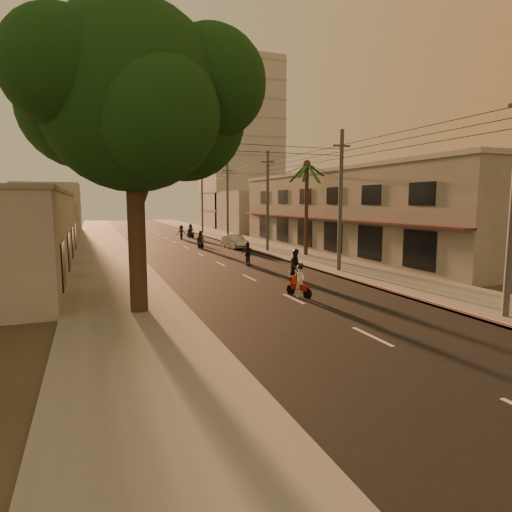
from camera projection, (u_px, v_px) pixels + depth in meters
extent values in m
plane|color=#383023|center=(314.00, 309.00, 18.14)|extent=(160.00, 160.00, 0.00)
cube|color=black|center=(201.00, 255.00, 36.63)|extent=(10.00, 140.00, 0.02)
cube|color=slate|center=(280.00, 250.00, 39.31)|extent=(5.00, 140.00, 0.12)
cube|color=slate|center=(108.00, 258.00, 33.94)|extent=(5.00, 140.00, 0.12)
cube|color=#AE1E12|center=(279.00, 258.00, 33.82)|extent=(0.20, 60.00, 0.20)
cube|color=gray|center=(354.00, 213.00, 39.35)|extent=(8.00, 34.00, 7.00)
cube|color=#A19B91|center=(355.00, 172.00, 38.89)|extent=(8.20, 34.20, 0.30)
cube|color=#3F1919|center=(313.00, 218.00, 37.86)|extent=(0.80, 34.00, 0.12)
cube|color=#B7B5B2|center=(240.00, 146.00, 73.88)|extent=(12.00, 12.00, 28.00)
cylinder|color=black|center=(137.00, 240.00, 17.10)|extent=(0.70, 0.70, 6.00)
cylinder|color=black|center=(154.00, 165.00, 17.37)|extent=(1.22, 2.17, 3.04)
cylinder|color=black|center=(119.00, 158.00, 16.19)|extent=(1.31, 1.49, 2.73)
sphere|color=black|center=(132.00, 98.00, 16.39)|extent=(7.20, 7.20, 7.20)
sphere|color=black|center=(184.00, 120.00, 18.17)|extent=(5.20, 5.20, 5.20)
sphere|color=black|center=(82.00, 106.00, 16.53)|extent=(4.80, 4.80, 4.80)
sphere|color=black|center=(155.00, 114.00, 15.06)|extent=(4.60, 4.60, 4.60)
sphere|color=black|center=(211.00, 83.00, 16.92)|extent=(4.40, 4.40, 4.40)
sphere|color=black|center=(61.00, 68.00, 14.36)|extent=(4.00, 4.00, 4.00)
sphere|color=black|center=(154.00, 86.00, 18.90)|extent=(4.40, 4.40, 4.40)
cylinder|color=black|center=(306.00, 210.00, 35.32)|extent=(0.32, 0.32, 7.60)
sphere|color=black|center=(307.00, 164.00, 34.83)|extent=(0.60, 0.60, 0.60)
cylinder|color=#38383A|center=(340.00, 202.00, 27.18)|extent=(0.26, 0.26, 9.00)
cube|color=#38383A|center=(342.00, 146.00, 26.74)|extent=(1.20, 0.12, 0.12)
cylinder|color=#38383A|center=(268.00, 202.00, 38.28)|extent=(0.26, 0.26, 9.00)
cube|color=#38383A|center=(268.00, 162.00, 37.83)|extent=(1.20, 0.12, 0.12)
cylinder|color=#38383A|center=(228.00, 202.00, 49.38)|extent=(0.26, 0.26, 9.00)
cube|color=#38383A|center=(227.00, 171.00, 48.93)|extent=(1.20, 0.12, 0.12)
cylinder|color=#38383A|center=(202.00, 202.00, 60.48)|extent=(0.26, 0.26, 9.00)
cube|color=#38383A|center=(202.00, 176.00, 60.03)|extent=(1.20, 0.12, 0.12)
cube|color=#A19B91|center=(251.00, 212.00, 64.39)|extent=(8.00, 14.00, 6.00)
cube|color=#A19B91|center=(36.00, 224.00, 44.29)|extent=(8.00, 14.00, 4.40)
cube|color=#A19B91|center=(50.00, 209.00, 60.77)|extent=(8.00, 14.00, 7.00)
cylinder|color=black|center=(291.00, 290.00, 20.89)|extent=(0.24, 0.51, 0.50)
cylinder|color=black|center=(307.00, 294.00, 20.03)|extent=(0.24, 0.51, 0.50)
cube|color=#A5160C|center=(300.00, 287.00, 20.37)|extent=(0.55, 1.02, 0.27)
cube|color=#A5160C|center=(293.00, 283.00, 20.70)|extent=(0.28, 0.17, 0.54)
cylinder|color=silver|center=(292.00, 276.00, 20.74)|extent=(0.48, 0.19, 0.04)
imported|color=beige|center=(300.00, 282.00, 20.34)|extent=(0.77, 0.69, 1.51)
sphere|color=black|center=(300.00, 267.00, 20.25)|extent=(0.27, 0.27, 0.27)
sphere|color=silver|center=(288.00, 272.00, 20.54)|extent=(0.11, 0.11, 0.11)
sphere|color=silver|center=(296.00, 271.00, 20.86)|extent=(0.11, 0.11, 0.11)
cylinder|color=black|center=(293.00, 274.00, 25.29)|extent=(0.22, 0.59, 0.58)
cylinder|color=black|center=(299.00, 278.00, 24.02)|extent=(0.22, 0.59, 0.58)
cube|color=black|center=(296.00, 271.00, 24.54)|extent=(0.51, 1.18, 0.31)
cube|color=black|center=(294.00, 267.00, 25.03)|extent=(0.33, 0.16, 0.63)
cylinder|color=silver|center=(293.00, 260.00, 25.11)|extent=(0.57, 0.15, 0.04)
imported|color=black|center=(296.00, 266.00, 24.51)|extent=(1.11, 1.00, 1.75)
sphere|color=black|center=(296.00, 251.00, 24.40)|extent=(0.31, 0.31, 0.31)
cylinder|color=black|center=(247.00, 260.00, 31.23)|extent=(0.26, 0.54, 0.53)
cylinder|color=black|center=(248.00, 263.00, 30.05)|extent=(0.26, 0.54, 0.53)
cube|color=black|center=(248.00, 258.00, 30.53)|extent=(0.59, 1.08, 0.29)
cube|color=black|center=(247.00, 255.00, 30.99)|extent=(0.30, 0.18, 0.57)
cylinder|color=silver|center=(247.00, 250.00, 31.06)|extent=(0.51, 0.20, 0.04)
imported|color=black|center=(247.00, 254.00, 30.50)|extent=(1.17, 0.95, 1.60)
sphere|color=black|center=(247.00, 244.00, 30.40)|extent=(0.29, 0.29, 0.29)
cylinder|color=black|center=(199.00, 245.00, 41.90)|extent=(0.12, 0.55, 0.55)
cylinder|color=black|center=(202.00, 246.00, 40.79)|extent=(0.12, 0.55, 0.55)
cube|color=black|center=(201.00, 243.00, 41.25)|extent=(0.32, 1.09, 0.29)
cube|color=black|center=(199.00, 241.00, 41.67)|extent=(0.30, 0.11, 0.59)
cylinder|color=silver|center=(199.00, 237.00, 41.74)|extent=(0.54, 0.06, 0.04)
imported|color=black|center=(201.00, 240.00, 41.21)|extent=(0.85, 0.59, 1.65)
sphere|color=black|center=(200.00, 232.00, 41.11)|extent=(0.29, 0.29, 0.29)
cylinder|color=black|center=(181.00, 237.00, 51.85)|extent=(0.19, 0.56, 0.55)
cylinder|color=black|center=(181.00, 238.00, 50.66)|extent=(0.19, 0.56, 0.55)
cube|color=black|center=(181.00, 235.00, 51.15)|extent=(0.46, 1.11, 0.29)
cube|color=black|center=(181.00, 233.00, 51.60)|extent=(0.31, 0.15, 0.59)
cylinder|color=silver|center=(181.00, 231.00, 51.68)|extent=(0.54, 0.14, 0.04)
imported|color=black|center=(181.00, 233.00, 51.11)|extent=(1.28, 0.98, 1.64)
sphere|color=black|center=(181.00, 226.00, 51.01)|extent=(0.29, 0.29, 0.29)
imported|color=#96999D|center=(235.00, 241.00, 41.51)|extent=(1.85, 4.22, 1.34)
cylinder|color=black|center=(188.00, 235.00, 54.05)|extent=(0.23, 0.57, 0.56)
cylinder|color=black|center=(193.00, 236.00, 53.02)|extent=(0.23, 0.57, 0.56)
cube|color=black|center=(191.00, 233.00, 53.44)|extent=(0.53, 1.14, 0.30)
cube|color=black|center=(189.00, 232.00, 53.83)|extent=(0.32, 0.17, 0.60)
cylinder|color=silver|center=(188.00, 229.00, 53.88)|extent=(0.55, 0.17, 0.04)
imported|color=black|center=(191.00, 231.00, 53.40)|extent=(1.07, 0.91, 1.69)
sphere|color=black|center=(190.00, 225.00, 53.30)|extent=(0.30, 0.30, 0.30)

